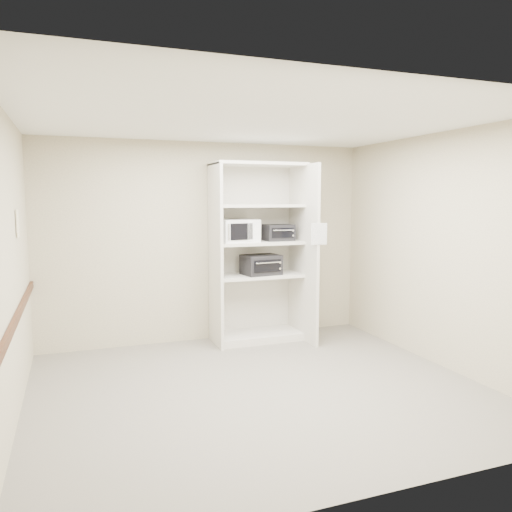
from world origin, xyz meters
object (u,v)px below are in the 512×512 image
object	(u,v)px
toaster_oven_upper	(278,233)
toaster_oven_lower	(261,265)
shelving_unit	(261,258)
microwave	(238,231)

from	to	relation	value
toaster_oven_upper	toaster_oven_lower	xyz separation A→B (m)	(-0.27, -0.05, -0.43)
toaster_oven_upper	toaster_oven_lower	distance (m)	0.51
shelving_unit	toaster_oven_lower	bearing A→B (deg)	-108.70
microwave	toaster_oven_upper	xyz separation A→B (m)	(0.59, 0.01, -0.04)
toaster_oven_lower	toaster_oven_upper	bearing A→B (deg)	2.46
shelving_unit	toaster_oven_lower	xyz separation A→B (m)	(-0.02, -0.06, -0.08)
shelving_unit	toaster_oven_upper	size ratio (longest dim) A/B	6.27
shelving_unit	microwave	distance (m)	0.52
microwave	toaster_oven_lower	size ratio (longest dim) A/B	1.04
microwave	toaster_oven_upper	size ratio (longest dim) A/B	1.30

